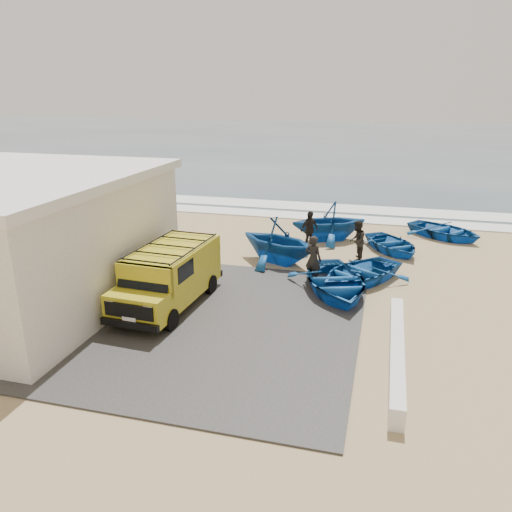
# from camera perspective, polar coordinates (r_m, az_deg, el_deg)

# --- Properties ---
(ground) EXTENTS (160.00, 160.00, 0.00)m
(ground) POSITION_cam_1_polar(r_m,az_deg,el_deg) (17.22, -1.22, -4.83)
(ground) COLOR tan
(slab) EXTENTS (12.00, 10.00, 0.05)m
(slab) POSITION_cam_1_polar(r_m,az_deg,el_deg) (16.15, -10.09, -6.68)
(slab) COLOR #3C3A37
(slab) RESTS_ON ground
(ocean) EXTENTS (180.00, 88.00, 0.01)m
(ocean) POSITION_cam_1_polar(r_m,az_deg,el_deg) (71.64, 11.55, 12.70)
(ocean) COLOR #385166
(ocean) RESTS_ON ground
(surf_line) EXTENTS (180.00, 1.60, 0.06)m
(surf_line) POSITION_cam_1_polar(r_m,az_deg,el_deg) (28.36, 5.50, 4.58)
(surf_line) COLOR white
(surf_line) RESTS_ON ground
(surf_wash) EXTENTS (180.00, 2.20, 0.04)m
(surf_wash) POSITION_cam_1_polar(r_m,az_deg,el_deg) (30.77, 6.28, 5.64)
(surf_wash) COLOR white
(surf_wash) RESTS_ON ground
(building) EXTENTS (8.40, 9.40, 4.30)m
(building) POSITION_cam_1_polar(r_m,az_deg,el_deg) (18.36, -26.28, 1.86)
(building) COLOR white
(building) RESTS_ON ground
(parapet) EXTENTS (0.35, 6.00, 0.55)m
(parapet) POSITION_cam_1_polar(r_m,az_deg,el_deg) (13.84, 15.77, -10.49)
(parapet) COLOR silver
(parapet) RESTS_ON ground
(van) EXTENTS (2.15, 4.83, 2.03)m
(van) POSITION_cam_1_polar(r_m,az_deg,el_deg) (16.51, -9.85, -2.08)
(van) COLOR gold
(van) RESTS_ON ground
(boat_near_left) EXTENTS (4.21, 4.95, 0.87)m
(boat_near_left) POSITION_cam_1_polar(r_m,az_deg,el_deg) (17.70, 9.00, -2.88)
(boat_near_left) COLOR #14539F
(boat_near_left) RESTS_ON ground
(boat_near_right) EXTENTS (4.41, 4.66, 0.78)m
(boat_near_right) POSITION_cam_1_polar(r_m,az_deg,el_deg) (18.86, 11.71, -1.82)
(boat_near_right) COLOR #14539F
(boat_near_right) RESTS_ON ground
(boat_mid_left) EXTENTS (4.57, 4.32, 1.90)m
(boat_mid_left) POSITION_cam_1_polar(r_m,az_deg,el_deg) (20.45, 2.58, 1.80)
(boat_mid_left) COLOR #14539F
(boat_mid_left) RESTS_ON ground
(boat_mid_right) EXTENTS (3.79, 4.08, 0.69)m
(boat_mid_right) POSITION_cam_1_polar(r_m,az_deg,el_deg) (22.78, 15.27, 1.32)
(boat_mid_right) COLOR #14539F
(boat_mid_right) RESTS_ON ground
(boat_far_left) EXTENTS (4.47, 4.23, 1.86)m
(boat_far_left) POSITION_cam_1_polar(r_m,az_deg,el_deg) (23.78, 8.34, 3.97)
(boat_far_left) COLOR #14539F
(boat_far_left) RESTS_ON ground
(boat_far_right) EXTENTS (4.45, 4.23, 0.75)m
(boat_far_right) POSITION_cam_1_polar(r_m,az_deg,el_deg) (25.68, 20.74, 2.76)
(boat_far_right) COLOR #14539F
(boat_far_right) RESTS_ON ground
(fisherman_front) EXTENTS (0.76, 0.64, 1.79)m
(fisherman_front) POSITION_cam_1_polar(r_m,az_deg,el_deg) (18.43, 6.55, -0.37)
(fisherman_front) COLOR black
(fisherman_front) RESTS_ON ground
(fisherman_middle) EXTENTS (0.73, 0.89, 1.69)m
(fisherman_middle) POSITION_cam_1_polar(r_m,az_deg,el_deg) (21.18, 11.47, 1.75)
(fisherman_middle) COLOR black
(fisherman_middle) RESTS_ON ground
(fisherman_back) EXTENTS (0.94, 1.04, 1.70)m
(fisherman_back) POSITION_cam_1_polar(r_m,az_deg,el_deg) (22.51, 6.12, 3.02)
(fisherman_back) COLOR black
(fisherman_back) RESTS_ON ground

